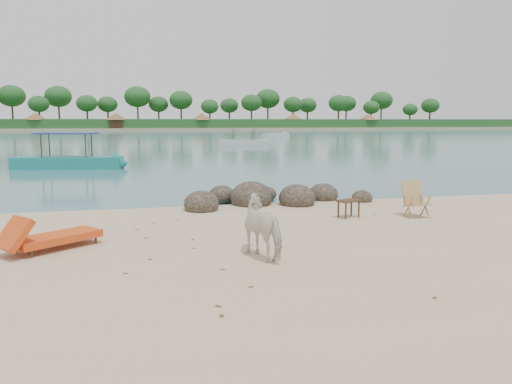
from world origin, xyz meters
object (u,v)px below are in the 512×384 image
Objects in this scene: deck_chair at (417,201)px; boat_near at (67,139)px; side_table at (349,210)px; cow at (266,228)px; boulders at (266,198)px; lounge_chair at (57,234)px.

boat_near is (-11.39, 18.20, 1.16)m from deck_chair.
cow is at bearing -154.04° from side_table.
boulders is 6.36m from cow.
side_table is at bearing -24.92° from lounge_chair.
deck_chair is at bearing -169.06° from cow.
boulders is 17.01m from boat_near.
cow is at bearing -151.63° from deck_chair.
lounge_chair reaches higher than side_table.
side_table is 1.91m from deck_chair.
deck_chair is at bearing -32.14° from side_table.
lounge_chair is at bearing -73.78° from boat_near.
side_table is 7.51m from lounge_chair.
lounge_chair is (-4.10, 1.64, -0.27)m from cow.
deck_chair reaches higher than side_table.
side_table is 0.27× the size of lounge_chair.
cow is 22.08m from boat_near.
lounge_chair is at bearing -141.61° from boulders.
boulders is at bearing 135.71° from deck_chair.
boulders reaches higher than lounge_chair.
lounge_chair is (-5.68, -4.50, 0.14)m from boulders.
side_table is (1.64, -2.81, 0.05)m from boulders.
boat_near is (-2.22, 19.49, 1.32)m from lounge_chair.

